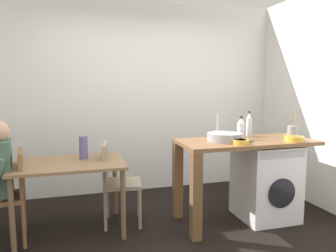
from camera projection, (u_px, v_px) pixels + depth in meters
ground_plane at (167, 244)px, 3.10m from camera, size 5.46×5.46×0.00m
wall_back at (133, 97)px, 4.60m from camera, size 4.60×0.10×2.70m
dining_table at (69, 171)px, 3.30m from camera, size 1.10×0.76×0.74m
chair_person_seat at (10, 192)px, 3.08m from camera, size 0.45×0.45×0.90m
chair_opposite at (116, 179)px, 3.51m from camera, size 0.46×0.46×0.90m
kitchen_counter at (229, 155)px, 3.51m from camera, size 1.50×0.68×0.92m
washing_machine at (265, 181)px, 3.68m from camera, size 0.60×0.61×0.86m
sink_basin at (225, 137)px, 3.47m from camera, size 0.38×0.38×0.09m
tap at (218, 126)px, 3.63m from camera, size 0.02×0.02×0.28m
bottle_tall_green at (241, 129)px, 3.58m from camera, size 0.08×0.08×0.26m
bottle_squat_brown at (241, 127)px, 3.78m from camera, size 0.07×0.07×0.24m
bottle_clear_small at (249, 125)px, 3.81m from camera, size 0.07×0.07×0.30m
mixing_bowl at (240, 141)px, 3.31m from camera, size 0.17×0.17×0.05m
utensil_crock at (292, 131)px, 3.77m from camera, size 0.11×0.11×0.30m
colander at (294, 138)px, 3.46m from camera, size 0.20×0.20×0.06m
vase at (83, 148)px, 3.41m from camera, size 0.09×0.09×0.25m
scissors at (247, 141)px, 3.44m from camera, size 0.15×0.06×0.01m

